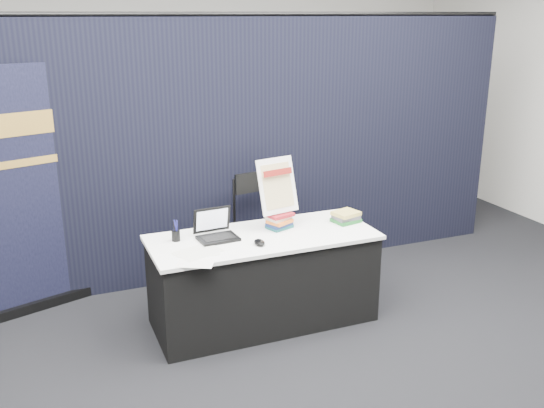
% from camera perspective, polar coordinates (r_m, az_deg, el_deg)
% --- Properties ---
extents(floor, '(8.00, 8.00, 0.00)m').
position_cam_1_polar(floor, '(4.66, 1.72, -13.87)').
color(floor, black).
rests_on(floor, ground).
extents(wall_back, '(8.00, 0.02, 3.50)m').
position_cam_1_polar(wall_back, '(7.83, -10.33, 12.31)').
color(wall_back, beige).
rests_on(wall_back, floor).
extents(drape_partition, '(6.00, 0.08, 2.40)m').
position_cam_1_polar(drape_partition, '(5.62, -4.79, 4.84)').
color(drape_partition, black).
rests_on(drape_partition, floor).
extents(display_table, '(1.80, 0.75, 0.75)m').
position_cam_1_polar(display_table, '(4.94, -0.84, -7.04)').
color(display_table, black).
rests_on(display_table, floor).
extents(laptop, '(0.32, 0.26, 0.23)m').
position_cam_1_polar(laptop, '(4.74, -5.26, -2.58)').
color(laptop, black).
rests_on(laptop, display_table).
extents(mouse, '(0.08, 0.13, 0.04)m').
position_cam_1_polar(mouse, '(4.60, -1.19, -3.63)').
color(mouse, black).
rests_on(mouse, display_table).
extents(brochure_left, '(0.39, 0.34, 0.00)m').
position_cam_1_polar(brochure_left, '(4.50, -6.98, -4.51)').
color(brochure_left, silver).
rests_on(brochure_left, display_table).
extents(brochure_mid, '(0.31, 0.28, 0.00)m').
position_cam_1_polar(brochure_mid, '(4.31, -7.20, -5.51)').
color(brochure_mid, white).
rests_on(brochure_mid, display_table).
extents(brochure_right, '(0.29, 0.22, 0.00)m').
position_cam_1_polar(brochure_right, '(4.49, -6.84, -4.53)').
color(brochure_right, silver).
rests_on(brochure_right, display_table).
extents(pen_cup, '(0.08, 0.08, 0.08)m').
position_cam_1_polar(pen_cup, '(4.72, -9.03, -2.97)').
color(pen_cup, black).
rests_on(pen_cup, display_table).
extents(book_stack_tall, '(0.23, 0.20, 0.13)m').
position_cam_1_polar(book_stack_tall, '(4.93, 0.63, -1.59)').
color(book_stack_tall, '#165753').
rests_on(book_stack_tall, display_table).
extents(book_stack_short, '(0.24, 0.20, 0.09)m').
position_cam_1_polar(book_stack_short, '(5.12, 6.87, -1.20)').
color(book_stack_short, '#1A6223').
rests_on(book_stack_short, display_table).
extents(info_sign, '(0.36, 0.19, 0.46)m').
position_cam_1_polar(info_sign, '(4.87, 0.51, 1.69)').
color(info_sign, black).
rests_on(info_sign, book_stack_tall).
extents(pullup_banner, '(0.86, 0.37, 2.06)m').
position_cam_1_polar(pullup_banner, '(5.35, -21.72, -0.20)').
color(pullup_banner, black).
rests_on(pullup_banner, floor).
extents(stacking_chair, '(0.56, 0.56, 1.07)m').
position_cam_1_polar(stacking_chair, '(5.43, -0.61, -2.23)').
color(stacking_chair, black).
rests_on(stacking_chair, floor).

